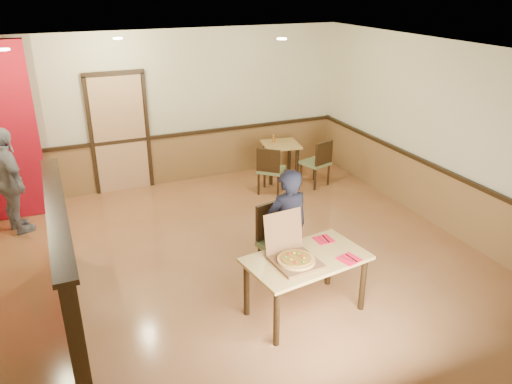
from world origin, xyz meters
TOP-DOWN VIEW (x-y plane):
  - floor at (0.00, 0.00)m, footprint 7.00×7.00m
  - ceiling at (0.00, 0.00)m, footprint 7.00×7.00m
  - wall_back at (0.00, 3.50)m, footprint 7.00×0.00m
  - wall_right at (3.50, 0.00)m, footprint 0.00×7.00m
  - wainscot_back at (0.00, 3.47)m, footprint 7.00×0.04m
  - chair_rail_back at (0.00, 3.45)m, footprint 7.00×0.06m
  - wainscot_right at (3.47, 0.00)m, footprint 0.04×7.00m
  - chair_rail_right at (3.45, 0.00)m, footprint 0.06×7.00m
  - back_door at (-0.80, 3.46)m, footprint 0.90×0.06m
  - booth_partition at (-2.00, -0.20)m, footprint 0.20×3.10m
  - spot_a at (-2.30, 1.80)m, footprint 0.14×0.14m
  - spot_b at (-0.80, 2.50)m, footprint 0.14×0.14m
  - spot_c at (1.40, 1.50)m, footprint 0.14×0.14m
  - main_table at (0.49, -1.10)m, footprint 1.46×0.96m
  - diner_chair at (0.52, -0.33)m, footprint 0.61×0.61m
  - side_chair_left at (1.57, 2.21)m, footprint 0.62×0.62m
  - side_chair_right at (2.53, 2.20)m, footprint 0.55×0.55m
  - side_table at (2.06, 2.81)m, footprint 0.77×0.77m
  - diner at (0.55, -0.49)m, footprint 0.59×0.41m
  - passerby at (-2.59, 2.41)m, footprint 0.73×1.04m
  - pizza_box at (0.31, -1.13)m, footprint 0.52×0.60m
  - pizza at (0.32, -1.18)m, footprint 0.54×0.54m
  - napkin_near at (0.90, -1.33)m, footprint 0.27×0.27m
  - napkin_far at (0.87, -0.83)m, footprint 0.21×0.21m
  - condiment at (1.97, 2.94)m, footprint 0.06×0.06m

SIDE VIEW (x-z plane):
  - floor at x=0.00m, z-range 0.00..0.00m
  - wainscot_back at x=0.00m, z-range 0.00..0.90m
  - wainscot_right at x=3.47m, z-range 0.00..0.90m
  - side_chair_left at x=1.57m, z-range 0.04..0.93m
  - side_chair_right at x=2.53m, z-range 0.04..0.93m
  - side_table at x=2.06m, z-range 0.18..0.89m
  - diner_chair at x=0.52m, z-range 0.05..1.07m
  - main_table at x=0.49m, z-range 0.26..0.98m
  - napkin_far at x=0.87m, z-range 0.73..0.74m
  - napkin_near at x=0.90m, z-range 0.73..0.74m
  - booth_partition at x=-2.00m, z-range 0.01..1.46m
  - pizza at x=0.32m, z-range 0.76..0.79m
  - diner at x=0.55m, z-range 0.00..1.56m
  - condiment at x=1.97m, z-range 0.71..0.85m
  - pizza_box at x=0.31m, z-range 0.54..1.04m
  - passerby at x=-2.59m, z-range 0.00..1.64m
  - chair_rail_back at x=0.00m, z-range 0.89..0.95m
  - chair_rail_right at x=3.45m, z-range 0.89..0.95m
  - back_door at x=-0.80m, z-range 0.00..2.10m
  - wall_back at x=0.00m, z-range -2.10..4.90m
  - wall_right at x=3.50m, z-range -2.10..4.90m
  - spot_a at x=-2.30m, z-range 2.77..2.79m
  - spot_b at x=-0.80m, z-range 2.77..2.79m
  - spot_c at x=1.40m, z-range 2.77..2.79m
  - ceiling at x=0.00m, z-range 2.80..2.80m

